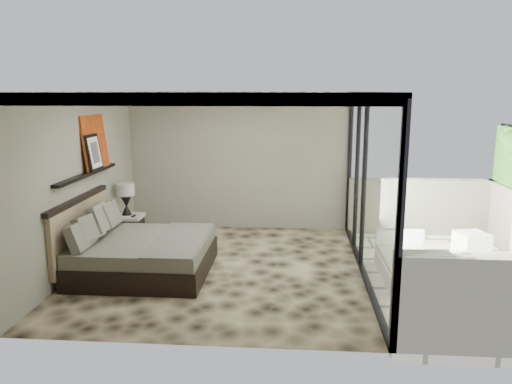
# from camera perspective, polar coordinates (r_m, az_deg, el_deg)

# --- Properties ---
(floor) EXTENTS (5.00, 5.00, 0.00)m
(floor) POSITION_cam_1_polar(r_m,az_deg,el_deg) (8.17, -3.92, -8.69)
(floor) COLOR black
(floor) RESTS_ON ground
(ceiling) EXTENTS (4.50, 5.00, 0.02)m
(ceiling) POSITION_cam_1_polar(r_m,az_deg,el_deg) (7.67, -4.21, 11.27)
(ceiling) COLOR silver
(ceiling) RESTS_ON back_wall
(back_wall) EXTENTS (4.50, 0.02, 2.80)m
(back_wall) POSITION_cam_1_polar(r_m,az_deg,el_deg) (10.24, -2.01, 3.53)
(back_wall) COLOR gray
(back_wall) RESTS_ON floor
(left_wall) EXTENTS (0.02, 5.00, 2.80)m
(left_wall) POSITION_cam_1_polar(r_m,az_deg,el_deg) (8.43, -19.31, 1.17)
(left_wall) COLOR gray
(left_wall) RESTS_ON floor
(glass_wall) EXTENTS (0.08, 5.00, 2.80)m
(glass_wall) POSITION_cam_1_polar(r_m,az_deg,el_deg) (7.79, 12.53, 0.75)
(glass_wall) COLOR white
(glass_wall) RESTS_ON floor
(terrace_slab) EXTENTS (3.00, 5.00, 0.12)m
(terrace_slab) POSITION_cam_1_polar(r_m,az_deg,el_deg) (8.52, 22.27, -9.13)
(terrace_slab) COLOR beige
(terrace_slab) RESTS_ON ground
(picture_ledge) EXTENTS (0.12, 2.20, 0.05)m
(picture_ledge) POSITION_cam_1_polar(r_m,az_deg,el_deg) (8.48, -18.72, 1.95)
(picture_ledge) COLOR black
(picture_ledge) RESTS_ON left_wall
(bed) EXTENTS (2.06, 2.00, 1.14)m
(bed) POSITION_cam_1_polar(r_m,az_deg,el_deg) (8.09, -13.36, -6.66)
(bed) COLOR black
(bed) RESTS_ON floor
(nightstand) EXTENTS (0.56, 0.56, 0.49)m
(nightstand) POSITION_cam_1_polar(r_m,az_deg,el_deg) (9.76, -14.20, -4.15)
(nightstand) COLOR black
(nightstand) RESTS_ON floor
(table_lamp) EXTENTS (0.33, 0.33, 0.60)m
(table_lamp) POSITION_cam_1_polar(r_m,az_deg,el_deg) (9.65, -14.65, -0.31)
(table_lamp) COLOR black
(table_lamp) RESTS_ON nightstand
(abstract_canvas) EXTENTS (0.13, 0.90, 0.90)m
(abstract_canvas) POSITION_cam_1_polar(r_m,az_deg,el_deg) (8.80, -17.96, 5.46)
(abstract_canvas) COLOR #C35810
(abstract_canvas) RESTS_ON picture_ledge
(framed_print) EXTENTS (0.11, 0.50, 0.60)m
(framed_print) POSITION_cam_1_polar(r_m,az_deg,el_deg) (8.61, -18.05, 4.33)
(framed_print) COLOR black
(framed_print) RESTS_ON picture_ledge
(ottoman) EXTENTS (0.57, 0.57, 0.47)m
(ottoman) POSITION_cam_1_polar(r_m,az_deg,el_deg) (9.24, 23.38, -5.69)
(ottoman) COLOR white
(ottoman) RESTS_ON terrace_slab
(lounger) EXTENTS (0.77, 1.54, 0.60)m
(lounger) POSITION_cam_1_polar(r_m,az_deg,el_deg) (7.96, 16.96, -8.31)
(lounger) COLOR silver
(lounger) RESTS_ON terrace_slab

